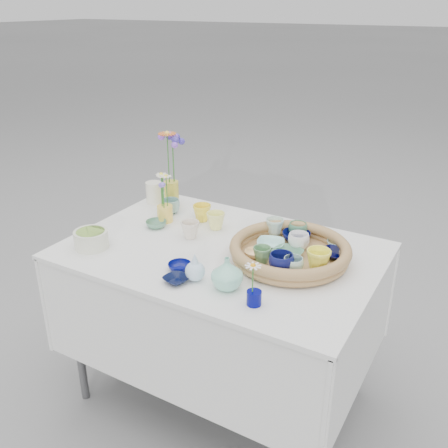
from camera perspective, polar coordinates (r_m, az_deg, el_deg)
The scene contains 34 objects.
ground at distance 2.49m, azimuth -0.24°, elevation -18.74°, with size 80.00×80.00×0.00m, color gray.
display_table at distance 2.49m, azimuth -0.24°, elevation -18.74°, with size 1.26×0.86×0.77m, color white, non-canonical shape.
wicker_tray at distance 1.96m, azimuth 7.54°, elevation -3.13°, with size 0.47×0.47×0.08m, color olive, non-canonical shape.
tray_ceramic_0 at distance 2.10m, azimuth 8.26°, elevation -1.39°, with size 0.12×0.12×0.04m, color #0A0F53.
tray_ceramic_1 at distance 1.99m, azimuth 12.48°, elevation -3.36°, with size 0.10×0.10×0.03m, color black.
tray_ceramic_2 at distance 1.87m, azimuth 10.73°, elevation -4.11°, with size 0.09×0.09×0.08m, color #FFF747.
tray_ceramic_3 at distance 1.96m, azimuth 7.28°, elevation -3.37°, with size 0.11×0.11×0.03m, color #548E6A.
tray_ceramic_4 at distance 1.90m, azimuth 4.36°, elevation -3.55°, with size 0.07×0.07×0.06m, color #5E935E.
tray_ceramic_5 at distance 2.03m, azimuth 5.35°, elevation -2.30°, with size 0.11×0.11×0.03m, color #9FE2D7.
tray_ceramic_6 at distance 2.13m, azimuth 5.81°, elevation -0.34°, with size 0.08×0.08×0.07m, color silver.
tray_ceramic_7 at distance 2.02m, azimuth 8.52°, elevation -1.97°, with size 0.09×0.09×0.07m, color white.
tray_ceramic_8 at distance 2.08m, azimuth 12.80°, elevation -2.20°, with size 0.08×0.08×0.03m, color #A5E9FA.
tray_ceramic_9 at distance 1.84m, azimuth 6.56°, elevation -4.44°, with size 0.09×0.09×0.07m, color #101457.
tray_ceramic_10 at distance 1.95m, azimuth 3.52°, elevation -3.41°, with size 0.08×0.08×0.02m, color #FFCF8B.
tray_ceramic_11 at distance 1.85m, azimuth 7.91°, elevation -4.68°, with size 0.08×0.08×0.06m, color silver.
tray_ceramic_12 at distance 2.13m, azimuth 8.43°, elevation -0.67°, with size 0.08×0.08×0.06m, color #498862.
loose_ceramic_0 at distance 2.30m, azimuth -2.52°, elevation 1.29°, with size 0.08×0.08×0.08m, color yellow.
loose_ceramic_1 at distance 2.22m, azimuth -0.95°, elevation 0.38°, with size 0.08×0.08×0.08m, color #FEFF87.
loose_ceramic_2 at distance 2.26m, azimuth -7.75°, elevation -0.01°, with size 0.09×0.09×0.03m, color #558A6C.
loose_ceramic_3 at distance 2.14m, azimuth -3.88°, elevation -0.66°, with size 0.08×0.08×0.07m, color silver.
loose_ceramic_4 at distance 1.90m, azimuth -5.09°, elevation -4.88°, with size 0.09×0.09×0.03m, color #080D61.
loose_ceramic_5 at distance 2.40m, azimuth -6.11°, elevation 2.04°, with size 0.09×0.09×0.07m, color #85B3A9.
loose_ceramic_6 at distance 1.82m, azimuth -5.48°, elevation -6.34°, with size 0.09×0.09×0.02m, color black.
fluted_bowl at distance 2.12m, azimuth -14.93°, elevation -1.69°, with size 0.14×0.14×0.07m, color silver, non-canonical shape.
bud_vase_paleblue at distance 1.81m, azimuth -3.34°, elevation -4.87°, with size 0.07×0.07×0.11m, color #BADBF4, non-canonical shape.
bud_vase_seafoam at distance 1.76m, azimuth 0.35°, elevation -5.63°, with size 0.11×0.11×0.12m, color #8BDCBF.
bud_vase_cobalt at distance 1.69m, azimuth 3.45°, elevation -8.43°, with size 0.05×0.05×0.05m, color #010461.
single_daisy at distance 1.64m, azimuth 3.30°, elevation -6.29°, with size 0.06×0.06×0.12m, color white, non-canonical shape.
tall_vase_yellow at distance 2.46m, azimuth -6.01°, elevation 3.39°, with size 0.07×0.07×0.13m, color gold.
gerbera at distance 2.39m, azimuth -6.39°, elevation 7.46°, with size 0.10×0.10×0.26m, color orange, non-canonical shape.
hydrangea at distance 2.41m, azimuth -5.82°, elevation 7.14°, with size 0.08×0.08×0.28m, color #4133AB, non-canonical shape.
white_pitcher at distance 2.53m, azimuth -8.01°, elevation 3.60°, with size 0.11×0.08×0.11m, color silver, non-canonical shape.
daisy_cup at distance 2.31m, azimuth -6.76°, elevation 1.19°, with size 0.07×0.07×0.08m, color #FFD24C.
daisy_posy at distance 2.27m, azimuth -7.06°, elevation 3.87°, with size 0.08×0.08×0.15m, color white, non-canonical shape.
Camera 1 is at (0.92, -1.58, 1.70)m, focal length 40.00 mm.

